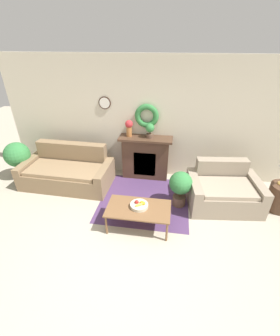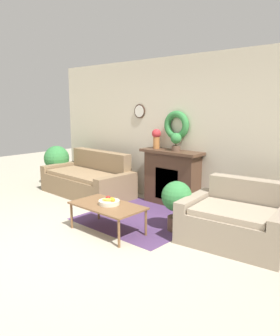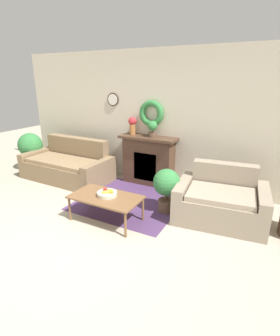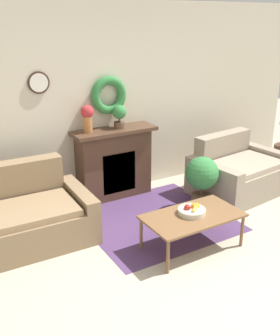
{
  "view_description": "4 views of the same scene",
  "coord_description": "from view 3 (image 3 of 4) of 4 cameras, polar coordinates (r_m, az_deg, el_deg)",
  "views": [
    {
      "loc": [
        0.49,
        -2.15,
        2.93
      ],
      "look_at": [
        -0.08,
        1.54,
        0.78
      ],
      "focal_mm": 24.0,
      "sensor_mm": 36.0,
      "label": 1
    },
    {
      "loc": [
        3.42,
        -2.26,
        1.85
      ],
      "look_at": [
        0.17,
        1.33,
        0.9
      ],
      "focal_mm": 35.0,
      "sensor_mm": 36.0,
      "label": 2
    },
    {
      "loc": [
        2.2,
        -2.19,
        2.14
      ],
      "look_at": [
        0.25,
        1.49,
        0.71
      ],
      "focal_mm": 28.0,
      "sensor_mm": 36.0,
      "label": 3
    },
    {
      "loc": [
        -2.48,
        -2.24,
        2.46
      ],
      "look_at": [
        -0.33,
        1.4,
        0.84
      ],
      "focal_mm": 42.0,
      "sensor_mm": 36.0,
      "label": 4
    }
  ],
  "objects": [
    {
      "name": "couch_left",
      "position": [
        6.06,
        -15.37,
        0.54
      ],
      "size": [
        2.0,
        1.02,
        0.87
      ],
      "rotation": [
        0.0,
        0.0,
        -0.02
      ],
      "color": "#846B4C",
      "rests_on": "ground_plane"
    },
    {
      "name": "floor_rug",
      "position": [
        4.86,
        -2.0,
        -7.15
      ],
      "size": [
        1.8,
        1.71,
        0.01
      ],
      "color": "#4C335B",
      "rests_on": "ground_plane"
    },
    {
      "name": "fruit_bowl",
      "position": [
        4.11,
        -7.13,
        -5.5
      ],
      "size": [
        0.31,
        0.31,
        0.12
      ],
      "color": "beige",
      "rests_on": "coffee_table"
    },
    {
      "name": "potted_plant_on_mantel",
      "position": [
        5.27,
        2.72,
        8.74
      ],
      "size": [
        0.2,
        0.2,
        0.32
      ],
      "color": "brown",
      "rests_on": "fireplace"
    },
    {
      "name": "loveseat_right",
      "position": [
        4.37,
        17.16,
        -6.9
      ],
      "size": [
        1.47,
        1.12,
        0.83
      ],
      "rotation": [
        0.0,
        0.0,
        0.12
      ],
      "color": "gray",
      "rests_on": "ground_plane"
    },
    {
      "name": "wall_back",
      "position": [
        5.44,
        3.81,
        10.59
      ],
      "size": [
        6.8,
        0.19,
        2.7
      ],
      "color": "beige",
      "rests_on": "ground_plane"
    },
    {
      "name": "fireplace",
      "position": [
        5.49,
        1.82,
        1.73
      ],
      "size": [
        1.2,
        0.41,
        1.02
      ],
      "color": "#4C3323",
      "rests_on": "ground_plane"
    },
    {
      "name": "ground_plane",
      "position": [
        3.78,
        -14.65,
        -16.31
      ],
      "size": [
        16.0,
        16.0,
        0.0
      ],
      "primitive_type": "plane",
      "color": "#ADA38E"
    },
    {
      "name": "potted_plant_floor_by_couch",
      "position": [
        6.88,
        -22.72,
        4.26
      ],
      "size": [
        0.58,
        0.58,
        0.91
      ],
      "color": "brown",
      "rests_on": "ground_plane"
    },
    {
      "name": "coffee_table",
      "position": [
        4.12,
        -7.45,
        -6.57
      ],
      "size": [
        1.1,
        0.61,
        0.41
      ],
      "color": "brown",
      "rests_on": "ground_plane"
    },
    {
      "name": "vase_on_mantel_left",
      "position": [
        5.5,
        -1.66,
        9.48
      ],
      "size": [
        0.17,
        0.17,
        0.37
      ],
      "color": "#AD6B38",
      "rests_on": "fireplace"
    },
    {
      "name": "potted_plant_floor_by_loveseat",
      "position": [
        4.35,
        5.78,
        -3.81
      ],
      "size": [
        0.45,
        0.45,
        0.75
      ],
      "color": "brown",
      "rests_on": "ground_plane"
    }
  ]
}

